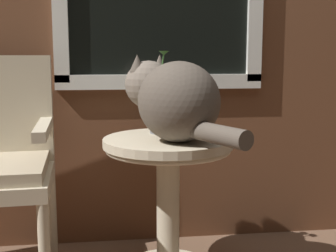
{
  "coord_description": "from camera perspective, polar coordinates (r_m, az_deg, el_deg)",
  "views": [
    {
      "loc": [
        -0.1,
        -1.56,
        0.93
      ],
      "look_at": [
        0.14,
        0.27,
        0.65
      ],
      "focal_mm": 48.63,
      "sensor_mm": 36.0,
      "label": 1
    }
  ],
  "objects": [
    {
      "name": "wicker_side_table",
      "position": [
        1.91,
        0.0,
        -6.67
      ],
      "size": [
        0.54,
        0.54,
        0.6
      ],
      "color": "beige",
      "rests_on": "ground_plane"
    },
    {
      "name": "cat",
      "position": [
        1.8,
        0.67,
        3.46
      ],
      "size": [
        0.43,
        0.66,
        0.34
      ],
      "color": "brown",
      "rests_on": "wicker_side_table"
    },
    {
      "name": "pewter_vase_with_ivy",
      "position": [
        1.97,
        -1.04,
        1.99
      ],
      "size": [
        0.14,
        0.14,
        0.35
      ],
      "color": "slate",
      "rests_on": "wicker_side_table"
    }
  ]
}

